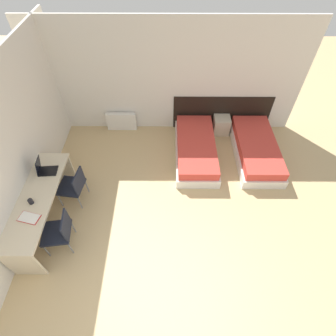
% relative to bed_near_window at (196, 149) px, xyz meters
% --- Properties ---
extents(ground_plane, '(20.00, 20.00, 0.00)m').
position_rel_bed_near_window_xyz_m(ground_plane, '(-0.64, -3.27, -0.21)').
color(ground_plane, tan).
extents(wall_back, '(6.13, 0.05, 2.70)m').
position_rel_bed_near_window_xyz_m(wall_back, '(-0.64, 1.07, 1.14)').
color(wall_back, silver).
rests_on(wall_back, ground_plane).
extents(wall_left, '(0.05, 5.31, 2.70)m').
position_rel_bed_near_window_xyz_m(wall_left, '(-3.23, -1.11, 1.14)').
color(wall_left, silver).
rests_on(wall_left, ground_plane).
extents(headboard_panel, '(2.42, 0.03, 0.91)m').
position_rel_bed_near_window_xyz_m(headboard_panel, '(0.69, 1.03, 0.25)').
color(headboard_panel, black).
rests_on(headboard_panel, ground_plane).
extents(bed_near_window, '(0.93, 2.00, 0.43)m').
position_rel_bed_near_window_xyz_m(bed_near_window, '(0.00, 0.00, 0.00)').
color(bed_near_window, silver).
rests_on(bed_near_window, ground_plane).
extents(bed_near_door, '(0.93, 2.00, 0.43)m').
position_rel_bed_near_window_xyz_m(bed_near_door, '(1.39, 0.00, 0.00)').
color(bed_near_door, silver).
rests_on(bed_near_door, ground_plane).
extents(nightstand, '(0.39, 0.36, 0.46)m').
position_rel_bed_near_window_xyz_m(nightstand, '(0.69, 0.82, 0.02)').
color(nightstand, beige).
rests_on(nightstand, ground_plane).
extents(radiator, '(0.75, 0.12, 0.48)m').
position_rel_bed_near_window_xyz_m(radiator, '(-1.83, 0.95, 0.03)').
color(radiator, silver).
rests_on(radiator, ground_plane).
extents(desk, '(0.60, 2.09, 0.76)m').
position_rel_bed_near_window_xyz_m(desk, '(-2.90, -1.75, 0.39)').
color(desk, beige).
rests_on(desk, ground_plane).
extents(chair_near_laptop, '(0.52, 0.52, 0.82)m').
position_rel_bed_near_window_xyz_m(chair_near_laptop, '(-2.46, -1.27, 0.26)').
color(chair_near_laptop, black).
rests_on(chair_near_laptop, ground_plane).
extents(chair_near_notebook, '(0.52, 0.52, 0.82)m').
position_rel_bed_near_window_xyz_m(chair_near_notebook, '(-2.46, -2.24, 0.26)').
color(chair_near_notebook, black).
rests_on(chair_near_notebook, ground_plane).
extents(laptop, '(0.35, 0.27, 0.33)m').
position_rel_bed_near_window_xyz_m(laptop, '(-2.91, -1.18, 0.63)').
color(laptop, black).
rests_on(laptop, desk).
extents(open_notebook, '(0.37, 0.27, 0.02)m').
position_rel_bed_near_window_xyz_m(open_notebook, '(-2.87, -2.17, 0.57)').
color(open_notebook, '#B21E1E').
rests_on(open_notebook, desk).
extents(mug, '(0.08, 0.08, 0.09)m').
position_rel_bed_near_window_xyz_m(mug, '(-2.94, -1.88, 0.60)').
color(mug, black).
rests_on(mug, desk).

